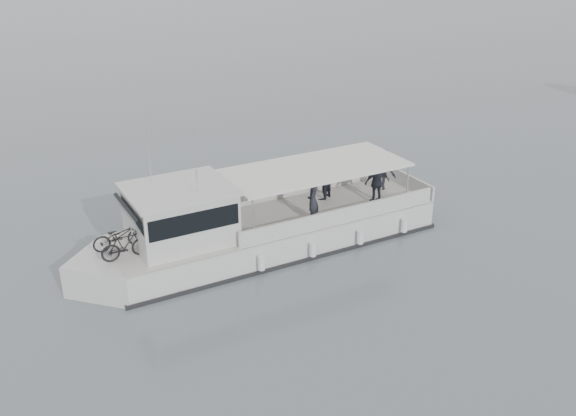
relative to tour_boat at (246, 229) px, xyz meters
name	(u,v)px	position (x,y,z in m)	size (l,w,h in m)	color
ground	(253,216)	(1.13, 3.27, -1.05)	(1400.00, 1400.00, 0.00)	#535E62
tour_boat	(246,229)	(0.00, 0.00, 0.00)	(15.32, 6.25, 6.39)	silver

